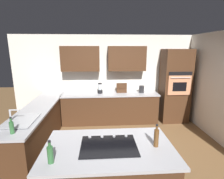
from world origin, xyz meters
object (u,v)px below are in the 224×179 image
(kettle, at_px, (142,89))
(oil_bottle, at_px, (50,154))
(cooktop, at_px, (109,145))
(wall_oven, at_px, (175,86))
(spice_rack, at_px, (122,88))
(second_bottle, at_px, (156,137))
(sink_unit, at_px, (22,120))
(blender, at_px, (100,89))
(dish_soap_bottle, at_px, (12,127))

(kettle, relative_size, oil_bottle, 0.75)
(cooktop, relative_size, kettle, 3.56)
(wall_oven, bearing_deg, spice_rack, -3.00)
(cooktop, relative_size, spice_rack, 2.50)
(second_bottle, bearing_deg, wall_oven, -117.04)
(sink_unit, xyz_separation_m, oil_bottle, (-0.86, 1.26, 0.09))
(blender, distance_m, dish_soap_bottle, 2.81)
(dish_soap_bottle, xyz_separation_m, second_bottle, (-2.13, 0.51, 0.02))
(oil_bottle, distance_m, second_bottle, 1.36)
(sink_unit, xyz_separation_m, dish_soap_bottle, (-0.06, 0.48, 0.09))
(wall_oven, bearing_deg, kettle, -2.38)
(sink_unit, xyz_separation_m, blender, (-1.43, -1.97, 0.11))
(spice_rack, bearing_deg, second_bottle, 92.09)
(second_bottle, bearing_deg, dish_soap_bottle, -13.43)
(kettle, bearing_deg, cooktop, 68.79)
(spice_rack, bearing_deg, dish_soap_bottle, 51.02)
(cooktop, bearing_deg, blender, -87.66)
(wall_oven, distance_m, blender, 2.25)
(cooktop, relative_size, oil_bottle, 2.68)
(blender, distance_m, kettle, 1.25)
(sink_unit, distance_m, spice_rack, 2.90)
(sink_unit, height_order, cooktop, sink_unit)
(kettle, bearing_deg, sink_unit, 36.39)
(wall_oven, distance_m, spice_rack, 1.60)
(wall_oven, xyz_separation_m, blender, (2.25, -0.04, -0.06))
(blender, relative_size, dish_soap_bottle, 1.13)
(wall_oven, height_order, sink_unit, wall_oven)
(spice_rack, bearing_deg, wall_oven, 177.00)
(blender, height_order, dish_soap_bottle, blender)
(cooktop, distance_m, spice_rack, 3.01)
(cooktop, xyz_separation_m, kettle, (-1.13, -2.91, 0.10))
(sink_unit, relative_size, blender, 2.27)
(wall_oven, height_order, oil_bottle, wall_oven)
(kettle, bearing_deg, dish_soap_bottle, 43.12)
(kettle, height_order, oil_bottle, oil_bottle)
(cooktop, height_order, spice_rack, spice_rack)
(blender, height_order, oil_bottle, blender)
(dish_soap_bottle, xyz_separation_m, oil_bottle, (-0.80, 0.78, 0.01))
(cooktop, bearing_deg, sink_unit, -31.29)
(sink_unit, xyz_separation_m, second_bottle, (-2.19, 0.99, 0.11))
(wall_oven, bearing_deg, cooktop, 53.43)
(wall_oven, bearing_deg, dish_soap_bottle, 33.68)
(wall_oven, bearing_deg, oil_bottle, 48.49)
(oil_bottle, xyz_separation_m, second_bottle, (-1.33, -0.27, 0.02))
(blender, xyz_separation_m, dish_soap_bottle, (1.37, 2.45, -0.02))
(kettle, relative_size, dish_soap_bottle, 0.78)
(sink_unit, height_order, dish_soap_bottle, dish_soap_bottle)
(cooktop, distance_m, second_bottle, 0.65)
(dish_soap_bottle, bearing_deg, wall_oven, -146.32)
(cooktop, bearing_deg, dish_soap_bottle, -17.18)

